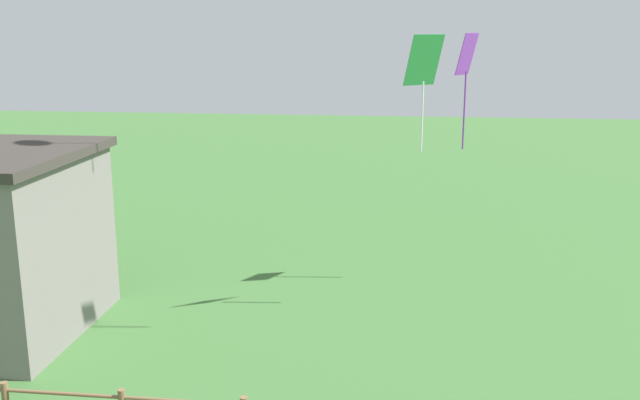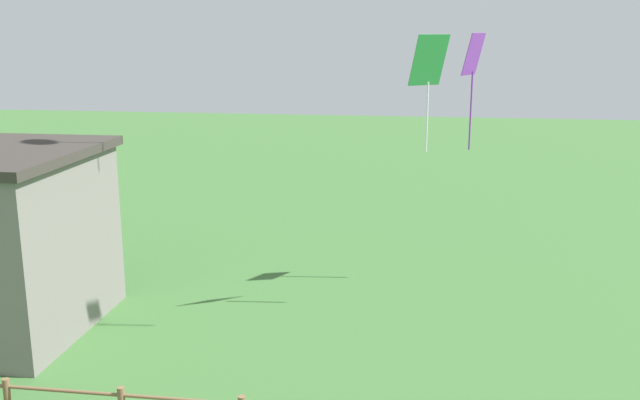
% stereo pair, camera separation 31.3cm
% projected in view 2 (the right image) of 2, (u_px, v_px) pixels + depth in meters
% --- Properties ---
extents(kite_green_diamond, '(1.08, 0.96, 3.11)m').
position_uv_depth(kite_green_diamond, '(429.00, 68.00, 18.80)').
color(kite_green_diamond, green).
extents(kite_purple_streamer, '(0.71, 0.93, 3.43)m').
position_uv_depth(kite_purple_streamer, '(473.00, 66.00, 20.88)').
color(kite_purple_streamer, purple).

